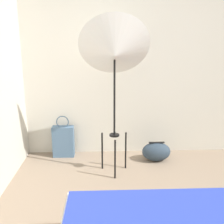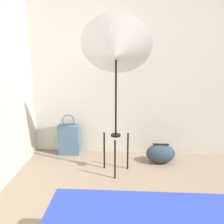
% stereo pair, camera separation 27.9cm
% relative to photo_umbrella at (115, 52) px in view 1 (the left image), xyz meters
% --- Properties ---
extents(wall_back, '(8.00, 0.05, 2.60)m').
position_rel_photo_umbrella_xyz_m(wall_back, '(0.47, 0.63, -0.10)').
color(wall_back, beige).
rests_on(wall_back, ground_plane).
extents(photo_umbrella, '(0.79, 0.61, 1.79)m').
position_rel_photo_umbrella_xyz_m(photo_umbrella, '(0.00, 0.00, 0.00)').
color(photo_umbrella, black).
rests_on(photo_umbrella, ground_plane).
extents(tote_bag, '(0.28, 0.13, 0.57)m').
position_rel_photo_umbrella_xyz_m(tote_bag, '(-0.66, 0.48, -1.19)').
color(tote_bag, slate).
rests_on(tote_bag, ground_plane).
extents(duffel_bag, '(0.37, 0.25, 0.25)m').
position_rel_photo_umbrella_xyz_m(duffel_bag, '(0.56, 0.28, -1.28)').
color(duffel_bag, '#2D3D4C').
rests_on(duffel_bag, ground_plane).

